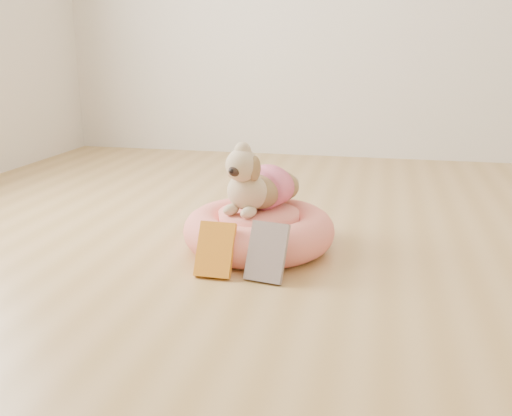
% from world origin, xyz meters
% --- Properties ---
extents(floor, '(4.50, 4.50, 0.00)m').
position_xyz_m(floor, '(0.00, 0.00, 0.00)').
color(floor, '#B08749').
rests_on(floor, ground).
extents(pet_bed, '(0.57, 0.57, 0.15)m').
position_xyz_m(pet_bed, '(-0.20, 0.30, 0.07)').
color(pet_bed, '#FD636A').
rests_on(pet_bed, floor).
extents(dog, '(0.36, 0.43, 0.27)m').
position_xyz_m(dog, '(-0.21, 0.33, 0.28)').
color(dog, brown).
rests_on(dog, pet_bed).
extents(book_yellow, '(0.12, 0.11, 0.17)m').
position_xyz_m(book_yellow, '(-0.29, 0.02, 0.09)').
color(book_yellow, yellow).
rests_on(book_yellow, floor).
extents(book_white, '(0.14, 0.12, 0.19)m').
position_xyz_m(book_white, '(-0.11, 0.02, 0.09)').
color(book_white, white).
rests_on(book_white, floor).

